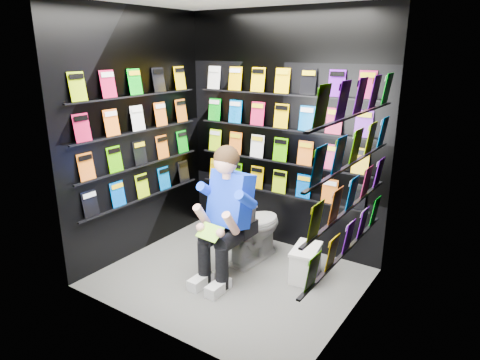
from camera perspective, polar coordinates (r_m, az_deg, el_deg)
The scene contains 13 objects.
floor at distance 4.37m, azimuth -1.33°, elevation -12.86°, with size 2.40×2.40×0.00m, color slate.
wall_back at distance 4.72m, azimuth 5.64°, elevation 6.26°, with size 2.40×0.04×2.60m, color black.
wall_front at distance 3.15m, azimuth -12.05°, elevation 0.44°, with size 2.40×0.04×2.60m, color black.
wall_left at distance 4.67m, azimuth -13.60°, elevation 5.75°, with size 0.04×2.00×2.60m, color black.
wall_right at distance 3.36m, azimuth 15.48°, elevation 1.20°, with size 0.04×2.00×2.60m, color black.
comics_back at distance 4.69m, azimuth 5.47°, elevation 6.26°, with size 2.10×0.06×1.37m, color orange, non-canonical shape.
comics_left at distance 4.65m, azimuth -13.35°, elevation 5.77°, with size 0.06×1.70×1.37m, color orange, non-canonical shape.
comics_right at distance 3.37m, azimuth 15.00°, elevation 1.37°, with size 0.06×1.70×1.37m, color orange, non-canonical shape.
toilet at distance 4.57m, azimuth 1.68°, elevation -6.29°, with size 0.42×0.75×0.73m, color silver.
longbox at distance 4.35m, azimuth 8.71°, elevation -11.02°, with size 0.22×0.40×0.30m, color silver.
longbox_lid at distance 4.27m, azimuth 8.81°, elevation -9.09°, with size 0.24×0.42×0.03m, color silver.
reader at distance 4.12m, azimuth -1.10°, elevation -2.70°, with size 0.54×0.79×1.46m, color #0F33EB, non-canonical shape.
held_comic at distance 3.94m, azimuth -4.03°, elevation -6.95°, with size 0.25×0.01×0.17m, color #2FB55D.
Camera 1 is at (2.20, -3.08, 2.19)m, focal length 32.00 mm.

